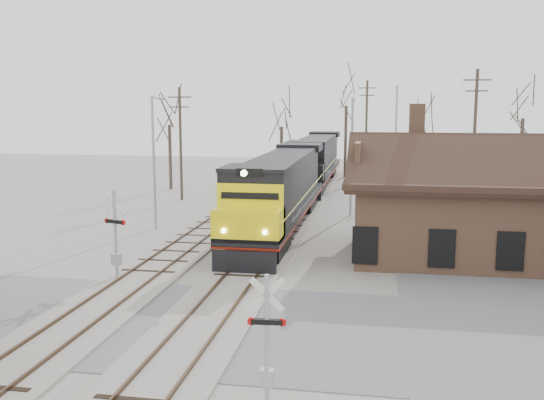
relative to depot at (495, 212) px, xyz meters
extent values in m
plane|color=#A39E93|center=(-11.99, -12.00, -2.41)|extent=(140.00, 140.00, 0.00)
cube|color=#5D5D61|center=(-11.99, -12.00, -2.39)|extent=(60.00, 9.00, 0.03)
cube|color=#A39E93|center=(-11.99, 3.00, -2.35)|extent=(3.40, 90.00, 0.12)
cube|color=#473323|center=(-12.71, 3.00, -2.24)|extent=(0.08, 90.00, 0.14)
cube|color=#473323|center=(-11.27, 3.00, -2.24)|extent=(0.08, 90.00, 0.14)
cube|color=#A39E93|center=(-16.49, 3.00, -2.35)|extent=(3.40, 90.00, 0.12)
cube|color=#473323|center=(-17.21, 3.00, -2.24)|extent=(0.08, 90.00, 0.14)
cube|color=#473323|center=(-15.77, 3.00, -2.24)|extent=(0.08, 90.00, 0.14)
cube|color=#94684C|center=(0.01, 0.00, -0.41)|extent=(14.00, 8.00, 4.00)
cube|color=black|center=(0.01, 0.00, 1.69)|extent=(15.20, 9.20, 0.30)
cube|color=black|center=(0.01, -2.30, 2.69)|extent=(15.00, 4.71, 2.66)
cube|color=black|center=(0.01, 2.30, 2.69)|extent=(15.00, 4.71, 2.66)
cube|color=#94684C|center=(-3.99, 1.50, 4.39)|extent=(0.80, 0.80, 2.20)
cube|color=black|center=(-11.99, -1.58, -1.81)|extent=(2.70, 4.33, 1.08)
cube|color=black|center=(-11.99, 12.48, -1.81)|extent=(2.70, 4.33, 1.08)
cube|color=black|center=(-11.99, 5.45, -0.95)|extent=(3.24, 21.63, 0.38)
cube|color=maroon|center=(-11.99, 5.45, -1.18)|extent=(3.26, 21.63, 0.13)
cube|color=black|center=(-11.99, 6.80, 0.73)|extent=(2.81, 15.68, 3.03)
cube|color=black|center=(-11.99, -2.56, 0.73)|extent=(3.24, 3.03, 3.03)
cube|color=#FEE80D|center=(-11.99, -4.39, -0.19)|extent=(3.24, 1.95, 1.51)
cube|color=black|center=(-11.99, -5.47, -1.81)|extent=(3.03, 0.25, 1.08)
cylinder|color=#FFF2CC|center=(-11.99, -5.39, 2.35)|extent=(0.30, 0.10, 0.30)
cube|color=black|center=(-11.99, 20.55, -1.81)|extent=(2.70, 4.33, 1.08)
cube|color=black|center=(-11.99, 34.61, -1.81)|extent=(2.70, 4.33, 1.08)
cube|color=black|center=(-11.99, 27.58, -0.95)|extent=(3.24, 21.63, 0.38)
cube|color=maroon|center=(-11.99, 27.58, -1.18)|extent=(3.26, 21.63, 0.13)
cube|color=black|center=(-11.99, 28.93, 0.73)|extent=(2.81, 15.68, 3.03)
cube|color=black|center=(-11.99, 19.58, 0.73)|extent=(3.24, 3.03, 3.03)
cube|color=black|center=(-11.99, 17.74, -0.19)|extent=(3.24, 1.95, 1.51)
cube|color=black|center=(-11.99, 16.66, -1.81)|extent=(3.03, 0.25, 1.08)
cylinder|color=#A5A8AD|center=(-8.70, -17.52, -0.62)|extent=(0.12, 0.12, 3.57)
cube|color=silver|center=(-8.70, -17.52, 0.63)|extent=(0.93, 0.11, 0.93)
cube|color=silver|center=(-8.70, -17.52, 0.63)|extent=(0.93, 0.11, 0.93)
cube|color=black|center=(-8.70, -17.52, -0.09)|extent=(0.81, 0.21, 0.13)
cylinder|color=#B20C0C|center=(-9.10, -17.55, -0.09)|extent=(0.22, 0.10, 0.21)
cylinder|color=#B20C0C|center=(-8.30, -17.49, -0.09)|extent=(0.22, 0.10, 0.21)
cube|color=#A5A8AD|center=(-8.70, -17.52, -1.60)|extent=(0.36, 0.27, 0.45)
cylinder|color=#A5A8AD|center=(-17.54, -7.12, -0.36)|extent=(0.14, 0.14, 4.09)
cube|color=silver|center=(-17.54, -7.12, 1.07)|extent=(1.03, 0.36, 1.07)
cube|color=silver|center=(-17.54, -7.12, 1.07)|extent=(1.03, 0.36, 1.07)
cube|color=black|center=(-17.54, -7.12, 0.25)|extent=(0.92, 0.42, 0.15)
cylinder|color=#B20C0C|center=(-17.10, -7.25, 0.25)|extent=(0.26, 0.15, 0.25)
cylinder|color=#B20C0C|center=(-17.98, -6.98, 0.25)|extent=(0.26, 0.15, 0.25)
cube|color=#A5A8AD|center=(-17.54, -7.12, -1.49)|extent=(0.41, 0.31, 0.51)
cylinder|color=#A5A8AD|center=(-19.89, 3.99, 1.79)|extent=(0.18, 0.18, 8.39)
cylinder|color=#A5A8AD|center=(-19.89, 4.89, 5.88)|extent=(0.12, 1.80, 0.12)
cube|color=#A5A8AD|center=(-19.89, 5.69, 5.78)|extent=(0.25, 0.50, 0.12)
cylinder|color=#A5A8AD|center=(-7.84, 11.16, 1.79)|extent=(0.18, 0.18, 8.40)
cylinder|color=#A5A8AD|center=(-7.84, 12.06, 5.89)|extent=(0.12, 1.80, 0.12)
cube|color=#A5A8AD|center=(-7.84, 12.86, 5.79)|extent=(0.25, 0.50, 0.12)
cylinder|color=#A5A8AD|center=(-4.48, 23.39, 2.38)|extent=(0.18, 0.18, 9.57)
cylinder|color=#A5A8AD|center=(-4.48, 24.29, 7.07)|extent=(0.12, 1.80, 0.12)
cube|color=#A5A8AD|center=(-4.48, 25.09, 6.97)|extent=(0.25, 0.50, 0.12)
cylinder|color=#382D23|center=(-22.08, 15.87, 2.23)|extent=(0.24, 0.24, 9.28)
cube|color=#382D23|center=(-22.08, 15.87, 6.07)|extent=(2.00, 0.10, 0.10)
cube|color=#382D23|center=(-22.08, 15.87, 5.27)|extent=(1.60, 0.10, 0.10)
cylinder|color=#382D23|center=(-7.31, 34.10, 2.82)|extent=(0.24, 0.24, 10.45)
cube|color=#382D23|center=(-7.31, 34.10, 7.24)|extent=(2.00, 0.10, 0.10)
cube|color=#382D23|center=(-7.31, 34.10, 6.44)|extent=(1.60, 0.10, 0.10)
cylinder|color=#382D23|center=(1.08, 15.34, 2.83)|extent=(0.24, 0.24, 10.47)
cube|color=#382D23|center=(1.08, 15.34, 7.26)|extent=(2.00, 0.10, 0.10)
cube|color=#382D23|center=(1.08, 15.34, 6.46)|extent=(1.60, 0.10, 0.10)
cylinder|color=#382D23|center=(-25.17, 21.98, 0.61)|extent=(0.32, 0.32, 6.03)
cylinder|color=#382D23|center=(-15.63, 28.33, 0.44)|extent=(0.32, 0.32, 5.69)
cylinder|color=#382D23|center=(-9.52, 34.38, 1.48)|extent=(0.32, 0.32, 7.78)
cylinder|color=#382D23|center=(-1.80, 27.59, 0.47)|extent=(0.32, 0.32, 5.74)
cylinder|color=#382D23|center=(6.53, 24.74, 0.94)|extent=(0.32, 0.32, 6.69)
camera|label=1|loc=(-6.00, -32.12, 5.40)|focal=40.00mm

